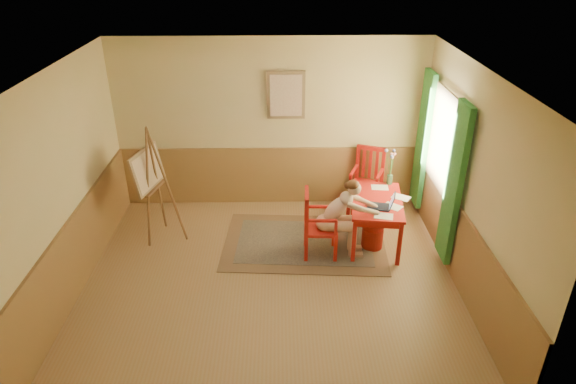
{
  "coord_description": "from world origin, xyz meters",
  "views": [
    {
      "loc": [
        0.14,
        -5.43,
        4.15
      ],
      "look_at": [
        0.25,
        0.55,
        1.05
      ],
      "focal_mm": 31.13,
      "sensor_mm": 36.0,
      "label": 1
    }
  ],
  "objects_px": {
    "table": "(376,205)",
    "chair_back": "(367,181)",
    "chair_left": "(317,224)",
    "easel": "(150,174)",
    "figure": "(341,215)",
    "laptop": "(383,205)"
  },
  "relations": [
    {
      "from": "table",
      "to": "chair_back",
      "type": "bearing_deg",
      "value": 88.51
    },
    {
      "from": "chair_left",
      "to": "figure",
      "type": "relative_size",
      "value": 0.85
    },
    {
      "from": "chair_back",
      "to": "laptop",
      "type": "bearing_deg",
      "value": -89.26
    },
    {
      "from": "laptop",
      "to": "easel",
      "type": "xyz_separation_m",
      "value": [
        -3.33,
        0.47,
        0.29
      ]
    },
    {
      "from": "table",
      "to": "figure",
      "type": "distance_m",
      "value": 0.63
    },
    {
      "from": "table",
      "to": "chair_left",
      "type": "xyz_separation_m",
      "value": [
        -0.88,
        -0.3,
        -0.13
      ]
    },
    {
      "from": "table",
      "to": "chair_back",
      "type": "relative_size",
      "value": 1.18
    },
    {
      "from": "table",
      "to": "chair_back",
      "type": "height_order",
      "value": "chair_back"
    },
    {
      "from": "chair_left",
      "to": "chair_back",
      "type": "height_order",
      "value": "chair_back"
    },
    {
      "from": "table",
      "to": "chair_left",
      "type": "bearing_deg",
      "value": -161.28
    },
    {
      "from": "figure",
      "to": "easel",
      "type": "relative_size",
      "value": 0.67
    },
    {
      "from": "laptop",
      "to": "figure",
      "type": "bearing_deg",
      "value": -172.83
    },
    {
      "from": "chair_back",
      "to": "easel",
      "type": "height_order",
      "value": "easel"
    },
    {
      "from": "figure",
      "to": "laptop",
      "type": "height_order",
      "value": "figure"
    },
    {
      "from": "chair_back",
      "to": "table",
      "type": "bearing_deg",
      "value": -91.49
    },
    {
      "from": "chair_left",
      "to": "easel",
      "type": "relative_size",
      "value": 0.56
    },
    {
      "from": "table",
      "to": "laptop",
      "type": "xyz_separation_m",
      "value": [
        0.04,
        -0.23,
        0.14
      ]
    },
    {
      "from": "figure",
      "to": "easel",
      "type": "height_order",
      "value": "easel"
    },
    {
      "from": "chair_back",
      "to": "figure",
      "type": "bearing_deg",
      "value": -114.09
    },
    {
      "from": "chair_left",
      "to": "chair_back",
      "type": "relative_size",
      "value": 0.92
    },
    {
      "from": "chair_back",
      "to": "figure",
      "type": "relative_size",
      "value": 0.92
    },
    {
      "from": "laptop",
      "to": "easel",
      "type": "relative_size",
      "value": 0.24
    }
  ]
}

